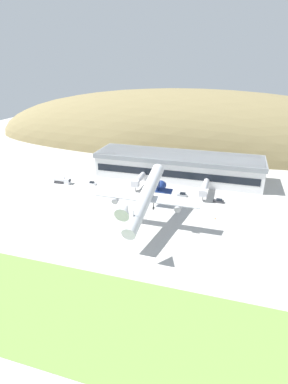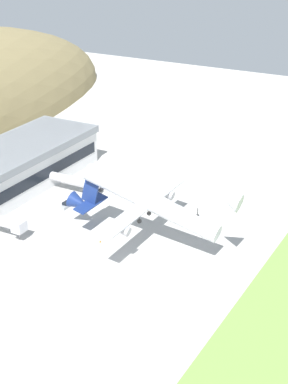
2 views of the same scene
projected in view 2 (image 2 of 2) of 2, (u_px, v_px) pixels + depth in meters
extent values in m
plane|color=#B7B5AF|center=(132.00, 260.00, 154.92)|extent=(393.13, 393.13, 0.00)
cube|color=black|center=(18.00, 189.00, 179.36)|extent=(79.31, 0.16, 3.51)
cylinder|color=silver|center=(0.00, 221.00, 165.04)|extent=(2.60, 12.72, 2.60)
cube|color=silver|center=(19.00, 226.00, 162.25)|extent=(3.38, 2.86, 2.86)
cylinder|color=slate|center=(18.00, 233.00, 163.29)|extent=(0.36, 0.36, 4.00)
cylinder|color=silver|center=(72.00, 180.00, 189.58)|extent=(2.60, 14.64, 2.60)
cube|color=silver|center=(92.00, 185.00, 186.37)|extent=(3.38, 2.86, 2.86)
cylinder|color=slate|center=(91.00, 191.00, 187.41)|extent=(0.36, 0.36, 4.00)
cylinder|color=silver|center=(151.00, 202.00, 156.79)|extent=(4.58, 37.11, 13.41)
cone|color=silver|center=(230.00, 199.00, 145.75)|extent=(4.48, 5.97, 5.57)
cone|color=navy|center=(80.00, 203.00, 168.06)|extent=(4.48, 6.86, 5.79)
cube|color=navy|center=(91.00, 188.00, 164.35)|extent=(0.50, 6.13, 9.55)
cube|color=navy|center=(91.00, 203.00, 166.27)|extent=(11.90, 3.19, 1.12)
cube|color=silver|center=(144.00, 205.00, 158.09)|extent=(38.32, 3.60, 1.31)
cylinder|color=#9E9EA3|center=(123.00, 229.00, 149.23)|extent=(2.30, 4.05, 3.10)
cylinder|color=#9E9EA3|center=(167.00, 194.00, 167.64)|extent=(2.30, 4.05, 3.10)
cylinder|color=#2D2D2D|center=(139.00, 217.00, 157.03)|extent=(0.28, 0.28, 2.20)
cylinder|color=#2D2D2D|center=(139.00, 221.00, 157.48)|extent=(0.45, 1.10, 1.10)
cylinder|color=#2D2D2D|center=(149.00, 209.00, 161.06)|extent=(0.28, 0.28, 2.20)
cylinder|color=#2D2D2D|center=(149.00, 213.00, 161.51)|extent=(0.45, 1.10, 1.10)
cylinder|color=#2D2D2D|center=(198.00, 212.00, 151.23)|extent=(0.22, 0.22, 1.98)
cylinder|color=#2D2D2D|center=(198.00, 216.00, 151.63)|extent=(0.30, 0.82, 0.82)
cube|color=#999EA3|center=(66.00, 206.00, 181.60)|extent=(4.27, 1.94, 0.91)
cube|color=black|center=(66.00, 203.00, 181.43)|extent=(2.36, 1.62, 0.75)
cube|color=#333338|center=(102.00, 187.00, 193.61)|extent=(4.60, 1.94, 0.87)
cube|color=black|center=(103.00, 185.00, 193.47)|extent=(2.56, 1.59, 0.71)
cube|color=orange|center=(147.00, 199.00, 186.84)|extent=(0.52, 0.52, 0.03)
cone|color=orange|center=(147.00, 198.00, 186.72)|extent=(0.40, 0.40, 0.55)
cube|color=orange|center=(100.00, 242.00, 163.00)|extent=(0.52, 0.52, 0.03)
cone|color=orange|center=(100.00, 241.00, 162.88)|extent=(0.40, 0.40, 0.55)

